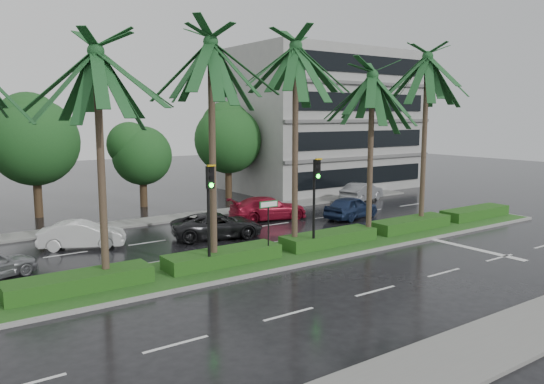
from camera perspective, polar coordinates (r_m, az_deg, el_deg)
ground at (r=23.82m, az=2.29°, el=-7.42°), size 120.00×120.00×0.00m
near_sidewalk at (r=17.31m, az=23.96°, el=-14.07°), size 40.00×2.40×0.12m
far_sidewalk at (r=33.87m, az=-10.16°, el=-2.73°), size 40.00×2.00×0.12m
median at (r=24.57m, az=0.86°, el=-6.74°), size 36.00×4.00×0.15m
hedge at (r=24.48m, az=0.86°, el=-5.90°), size 35.20×1.40×0.60m
lane_markings at (r=25.42m, az=8.36°, el=-6.49°), size 34.00×13.06×0.01m
palm_row at (r=23.13m, az=-1.68°, el=13.07°), size 26.30×4.20×10.26m
signal_median_left at (r=21.29m, az=-6.74°, el=-1.09°), size 0.34×0.42×4.36m
signal_median_right at (r=24.35m, az=4.70°, el=0.11°), size 0.34×0.42×4.36m
street_sign at (r=23.14m, az=-0.37°, el=-2.48°), size 0.95×0.09×2.60m
bg_trees at (r=38.12m, az=-15.23°, el=5.32°), size 32.86×5.47×7.90m
building at (r=47.64m, az=5.43°, el=7.68°), size 16.00×10.00×12.00m
car_white at (r=27.52m, az=-19.75°, el=-4.35°), size 2.91×4.25×1.33m
car_darkgrey at (r=28.24m, az=-5.89°, el=-3.57°), size 3.44×5.24×1.34m
car_red at (r=32.90m, az=-0.40°, el=-1.77°), size 2.86×5.20×1.43m
car_blue at (r=33.68m, az=8.51°, el=-1.63°), size 2.57×4.45×1.43m
car_grey at (r=40.52m, az=9.63°, el=0.00°), size 2.75×4.58×1.42m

